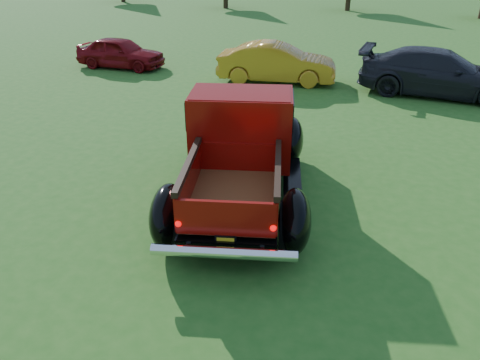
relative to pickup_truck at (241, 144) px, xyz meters
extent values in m
plane|color=#265B1A|center=(0.03, -1.66, -0.94)|extent=(120.00, 120.00, 0.00)
cylinder|color=black|center=(-0.25, -2.30, -0.51)|extent=(0.49, 0.89, 0.85)
cylinder|color=black|center=(1.48, -1.78, -0.51)|extent=(0.49, 0.89, 0.85)
cylinder|color=black|center=(-1.23, 0.96, -0.51)|extent=(0.49, 0.89, 0.85)
cylinder|color=black|center=(0.50, 1.48, -0.51)|extent=(0.49, 0.89, 0.85)
cube|color=black|center=(0.11, -0.36, -0.46)|extent=(2.86, 5.21, 0.21)
cube|color=maroon|center=(-0.40, 1.32, -0.02)|extent=(2.19, 2.05, 0.66)
cube|color=silver|center=(-0.63, 2.11, -0.03)|extent=(1.65, 0.55, 0.53)
cube|color=maroon|center=(0.00, 0.00, 0.34)|extent=(2.16, 1.71, 1.38)
cube|color=black|center=(0.00, 0.00, 0.71)|extent=(2.17, 1.62, 0.53)
cube|color=maroon|center=(0.00, 0.00, 1.00)|extent=(2.05, 1.59, 0.09)
cube|color=brown|center=(0.49, -1.63, -0.28)|extent=(1.98, 2.45, 0.05)
cube|color=maroon|center=(-0.20, -1.84, 0.00)|extent=(0.66, 2.05, 0.55)
cube|color=maroon|center=(1.18, -1.43, 0.00)|extent=(0.66, 2.05, 0.55)
cube|color=maroon|center=(0.18, -0.61, 0.00)|extent=(1.39, 0.46, 0.55)
cube|color=maroon|center=(0.79, -2.65, 0.00)|extent=(1.39, 0.47, 0.55)
cube|color=black|center=(-0.20, -1.84, 0.33)|extent=(0.70, 2.06, 0.10)
cube|color=black|center=(1.18, -1.43, 0.33)|extent=(0.70, 2.06, 0.10)
ellipsoid|color=black|center=(-0.36, -2.33, -0.39)|extent=(0.79, 1.22, 0.94)
ellipsoid|color=black|center=(1.58, -1.75, -0.39)|extent=(0.79, 1.22, 0.94)
ellipsoid|color=black|center=(-1.33, 0.93, -0.39)|extent=(0.79, 1.22, 0.94)
ellipsoid|color=black|center=(0.60, 1.51, -0.39)|extent=(0.79, 1.22, 0.94)
cube|color=black|center=(-0.84, -0.70, -0.59)|extent=(0.97, 2.24, 0.06)
cube|color=black|center=(1.09, -0.12, -0.59)|extent=(0.97, 2.24, 0.06)
cylinder|color=silver|center=(0.87, -2.90, -0.41)|extent=(2.03, 0.76, 0.17)
cube|color=black|center=(0.81, -2.69, -0.35)|extent=(0.31, 0.11, 0.16)
cube|color=gold|center=(0.81, -2.70, -0.35)|extent=(0.25, 0.08, 0.11)
sphere|color=#CC0505|center=(0.15, -2.88, -0.11)|extent=(0.10, 0.10, 0.10)
sphere|color=#CC0505|center=(1.45, -2.48, -0.11)|extent=(0.10, 0.10, 0.10)
imported|color=maroon|center=(-8.20, 7.87, -0.34)|extent=(3.55, 1.57, 1.19)
imported|color=#C3821A|center=(-1.79, 8.03, -0.26)|extent=(4.31, 2.21, 1.35)
imported|color=black|center=(3.53, 8.42, -0.21)|extent=(5.03, 2.14, 1.45)
camera|label=1|loc=(3.06, -7.85, 3.47)|focal=35.00mm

